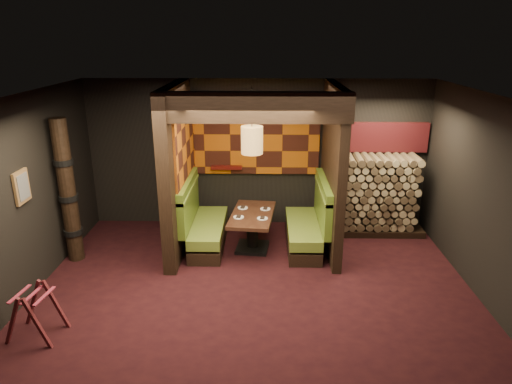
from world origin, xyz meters
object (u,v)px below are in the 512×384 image
object	(u,v)px
booth_bench_right	(309,226)
luggage_rack	(35,311)
booth_bench_left	(203,225)
pendant_lamp	(252,140)
firewood_stack	(378,195)
totem_column	(68,193)
dining_table	(252,226)

from	to	relation	value
booth_bench_right	luggage_rack	xyz separation A→B (m)	(-3.65, -2.63, -0.05)
booth_bench_left	pendant_lamp	bearing A→B (deg)	-11.24
pendant_lamp	firewood_stack	distance (m)	2.80
booth_bench_left	firewood_stack	distance (m)	3.34
pendant_lamp	firewood_stack	xyz separation A→B (m)	(2.35, 0.88, -1.24)
booth_bench_right	totem_column	xyz separation A→B (m)	(-3.98, -0.55, 0.79)
pendant_lamp	totem_column	bearing A→B (deg)	-172.87
luggage_rack	totem_column	distance (m)	2.27
booth_bench_left	firewood_stack	size ratio (longest dim) A/B	0.92
totem_column	firewood_stack	bearing A→B (deg)	13.19
luggage_rack	firewood_stack	distance (m)	6.02
dining_table	pendant_lamp	bearing A→B (deg)	-90.00
booth_bench_right	luggage_rack	distance (m)	4.50
pendant_lamp	luggage_rack	size ratio (longest dim) A/B	1.53
booth_bench_left	dining_table	distance (m)	0.90
dining_table	firewood_stack	xyz separation A→B (m)	(2.35, 0.83, 0.30)
dining_table	totem_column	size ratio (longest dim) A/B	0.57
pendant_lamp	totem_column	distance (m)	3.11
booth_bench_right	pendant_lamp	size ratio (longest dim) A/B	1.47
dining_table	totem_column	bearing A→B (deg)	-171.93
pendant_lamp	booth_bench_right	bearing A→B (deg)	10.05
booth_bench_left	booth_bench_right	distance (m)	1.89
booth_bench_left	dining_table	xyz separation A→B (m)	(0.89, -0.13, 0.05)
booth_bench_left	pendant_lamp	world-z (taller)	pendant_lamp
booth_bench_left	firewood_stack	xyz separation A→B (m)	(3.25, 0.70, 0.35)
pendant_lamp	totem_column	world-z (taller)	pendant_lamp
booth_bench_right	pendant_lamp	world-z (taller)	pendant_lamp
luggage_rack	totem_column	xyz separation A→B (m)	(-0.34, 2.08, 0.83)
booth_bench_left	totem_column	distance (m)	2.30
luggage_rack	totem_column	world-z (taller)	totem_column
booth_bench_left	booth_bench_right	size ratio (longest dim) A/B	1.00
firewood_stack	luggage_rack	bearing A→B (deg)	-146.32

